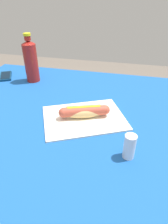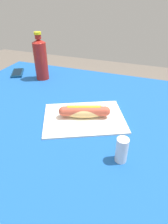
% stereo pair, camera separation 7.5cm
% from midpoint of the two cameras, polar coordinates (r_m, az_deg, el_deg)
% --- Properties ---
extents(ground_plane, '(6.00, 6.00, 0.00)m').
position_cam_midpoint_polar(ground_plane, '(1.37, -1.44, -28.12)').
color(ground_plane, '#6B6056').
rests_on(ground_plane, ground).
extents(dining_table, '(1.20, 1.00, 0.76)m').
position_cam_midpoint_polar(dining_table, '(0.87, -2.02, -7.35)').
color(dining_table, brown).
rests_on(dining_table, ground).
extents(paper_wrapper, '(0.38, 0.35, 0.01)m').
position_cam_midpoint_polar(paper_wrapper, '(0.77, 2.81, -1.78)').
color(paper_wrapper, silver).
rests_on(paper_wrapper, dining_table).
extents(hot_dog, '(0.19, 0.10, 0.05)m').
position_cam_midpoint_polar(hot_dog, '(0.75, 2.86, 0.07)').
color(hot_dog, '#E5BC75').
rests_on(hot_dog, paper_wrapper).
extents(cell_phone, '(0.12, 0.15, 0.01)m').
position_cam_midpoint_polar(cell_phone, '(1.24, -17.34, 10.92)').
color(cell_phone, '#0A2D4C').
rests_on(cell_phone, dining_table).
extents(soda_bottle, '(0.07, 0.07, 0.25)m').
position_cam_midpoint_polar(soda_bottle, '(1.10, -10.68, 15.06)').
color(soda_bottle, maroon).
rests_on(soda_bottle, dining_table).
extents(salt_shaker, '(0.04, 0.04, 0.08)m').
position_cam_midpoint_polar(salt_shaker, '(0.59, 14.73, -10.91)').
color(salt_shaker, silver).
rests_on(salt_shaker, dining_table).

